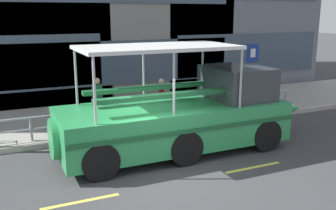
{
  "coord_description": "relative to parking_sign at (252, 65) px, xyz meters",
  "views": [
    {
      "loc": [
        -3.89,
        -9.07,
        4.21
      ],
      "look_at": [
        1.08,
        1.88,
        1.3
      ],
      "focal_mm": 41.0,
      "sensor_mm": 36.0,
      "label": 1
    }
  ],
  "objects": [
    {
      "name": "curb_edge",
      "position": [
        -5.99,
        -1.02,
        -1.96
      ],
      "size": [
        32.0,
        0.18,
        0.18
      ],
      "primitive_type": "cube",
      "color": "#B2ADA3",
      "rests_on": "ground_plane"
    },
    {
      "name": "ground_plane",
      "position": [
        -5.99,
        -4.13,
        -2.05
      ],
      "size": [
        120.0,
        120.0,
        0.0
      ],
      "primitive_type": "plane",
      "color": "#3D3D3F"
    },
    {
      "name": "pedestrian_mid_right",
      "position": [
        -6.54,
        0.44,
        -0.84
      ],
      "size": [
        0.44,
        0.31,
        1.7
      ],
      "color": "black",
      "rests_on": "sidewalk"
    },
    {
      "name": "parking_sign",
      "position": [
        0.0,
        0.0,
        0.0
      ],
      "size": [
        0.6,
        0.12,
        2.76
      ],
      "color": "#4C4F54",
      "rests_on": "sidewalk"
    },
    {
      "name": "lane_centreline",
      "position": [
        -5.99,
        -5.1,
        -2.05
      ],
      "size": [
        25.8,
        0.12,
        0.01
      ],
      "color": "#DBD64C",
      "rests_on": "ground_plane"
    },
    {
      "name": "duck_tour_boat",
      "position": [
        -4.56,
        -2.97,
        -0.96
      ],
      "size": [
        8.72,
        2.65,
        3.28
      ],
      "color": "#2D9351",
      "rests_on": "ground_plane"
    },
    {
      "name": "pedestrian_near_bow",
      "position": [
        -1.93,
        0.39,
        -0.83
      ],
      "size": [
        0.38,
        0.37,
        1.73
      ],
      "color": "#47423D",
      "rests_on": "sidewalk"
    },
    {
      "name": "curb_guardrail",
      "position": [
        -4.7,
        -0.68,
        -1.33
      ],
      "size": [
        12.19,
        0.09,
        0.8
      ],
      "color": "#9EA0A8",
      "rests_on": "sidewalk"
    },
    {
      "name": "sidewalk",
      "position": [
        -5.99,
        1.47,
        -1.96
      ],
      "size": [
        32.0,
        4.8,
        0.18
      ],
      "primitive_type": "cube",
      "color": "#99968E",
      "rests_on": "ground_plane"
    },
    {
      "name": "pedestrian_mid_left",
      "position": [
        -4.15,
        0.02,
        -0.92
      ],
      "size": [
        0.3,
        0.39,
        1.58
      ],
      "color": "#1E2338",
      "rests_on": "sidewalk"
    }
  ]
}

